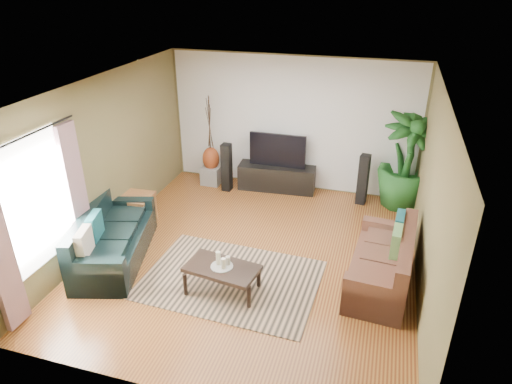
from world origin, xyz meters
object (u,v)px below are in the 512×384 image
at_px(pedestal, 212,175).
at_px(potted_plant, 407,160).
at_px(speaker_left, 227,167).
at_px(coffee_table, 222,279).
at_px(speaker_right, 363,179).
at_px(sofa_right, 381,259).
at_px(sofa_left, 114,235).
at_px(side_table, 137,210).
at_px(television, 278,150).
at_px(vase, 211,159).
at_px(tv_stand, 277,177).

bearing_deg(pedestal, potted_plant, 1.65).
bearing_deg(speaker_left, pedestal, 155.67).
bearing_deg(coffee_table, speaker_right, 71.66).
relative_size(sofa_right, speaker_left, 1.76).
xyz_separation_m(sofa_left, sofa_right, (4.01, 0.52, 0.00)).
distance_m(sofa_left, speaker_left, 2.97).
bearing_deg(coffee_table, side_table, 155.64).
height_order(sofa_left, television, television).
distance_m(sofa_right, speaker_right, 2.56).
bearing_deg(side_table, speaker_left, 59.84).
relative_size(coffee_table, television, 0.88).
distance_m(coffee_table, vase, 3.67).
xyz_separation_m(tv_stand, side_table, (-2.02, -2.11, 0.02)).
relative_size(speaker_right, pedestal, 2.59).
bearing_deg(potted_plant, vase, -178.35).
xyz_separation_m(sofa_right, speaker_left, (-3.18, 2.33, 0.08)).
xyz_separation_m(pedestal, vase, (0.00, 0.00, 0.37)).
bearing_deg(tv_stand, sofa_right, -54.53).
bearing_deg(television, pedestal, -175.43).
height_order(sofa_right, potted_plant, potted_plant).
bearing_deg(speaker_left, tv_stand, 20.21).
bearing_deg(side_table, speaker_right, 27.80).
xyz_separation_m(sofa_left, speaker_right, (3.55, 3.03, 0.08)).
xyz_separation_m(sofa_right, vase, (-3.60, 2.54, 0.14)).
distance_m(speaker_right, potted_plant, 0.87).
xyz_separation_m(tv_stand, speaker_right, (1.73, -0.13, 0.24)).
xyz_separation_m(speaker_right, pedestal, (-3.13, 0.02, -0.31)).
height_order(tv_stand, speaker_right, speaker_right).
height_order(sofa_left, speaker_right, speaker_right).
relative_size(sofa_right, coffee_table, 1.74).
relative_size(television, vase, 2.32).
bearing_deg(speaker_left, sofa_left, -104.25).
bearing_deg(tv_stand, vase, -179.64).
distance_m(sofa_left, potted_plant, 5.36).
bearing_deg(speaker_right, potted_plant, 19.66).
height_order(coffee_table, pedestal, coffee_table).
distance_m(speaker_left, vase, 0.47).
height_order(television, speaker_left, television).
xyz_separation_m(coffee_table, speaker_right, (1.66, 3.32, 0.29)).
xyz_separation_m(tv_stand, potted_plant, (2.48, 0.00, 0.67)).
xyz_separation_m(speaker_right, side_table, (-3.75, -1.98, -0.22)).
xyz_separation_m(sofa_left, speaker_left, (0.84, 2.85, 0.08)).
bearing_deg(pedestal, tv_stand, 4.57).
relative_size(sofa_right, television, 1.54).
distance_m(television, potted_plant, 2.48).
bearing_deg(vase, coffee_table, -66.25).
bearing_deg(speaker_left, potted_plant, 7.40).
bearing_deg(potted_plant, television, 180.00).
bearing_deg(sofa_left, sofa_right, -98.18).
distance_m(speaker_left, side_table, 2.09).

